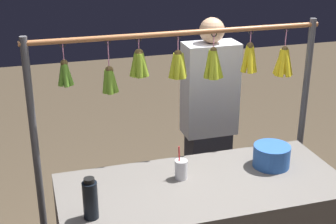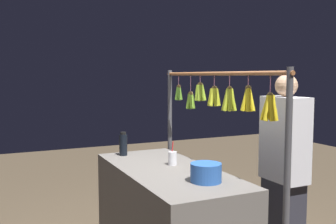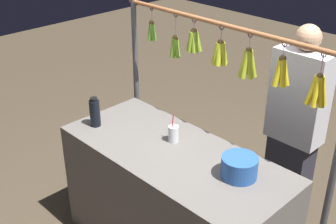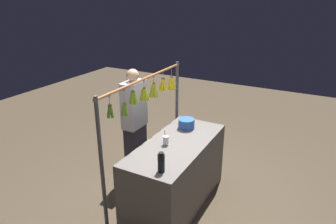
# 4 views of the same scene
# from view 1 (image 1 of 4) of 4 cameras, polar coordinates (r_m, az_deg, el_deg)

# --- Properties ---
(display_rack) EXTENTS (1.86, 0.13, 1.72)m
(display_rack) POSITION_cam_1_polar(r_m,az_deg,el_deg) (3.07, 2.08, 1.56)
(display_rack) COLOR #4C4C51
(display_rack) RESTS_ON ground
(water_bottle) EXTENTS (0.08, 0.08, 0.23)m
(water_bottle) POSITION_cam_1_polar(r_m,az_deg,el_deg) (2.50, -9.09, -10.06)
(water_bottle) COLOR black
(water_bottle) RESTS_ON market_counter
(blue_bucket) EXTENTS (0.22, 0.22, 0.14)m
(blue_bucket) POSITION_cam_1_polar(r_m,az_deg,el_deg) (3.04, 12.03, -5.05)
(blue_bucket) COLOR #2C5DB1
(blue_bucket) RESTS_ON market_counter
(drink_cup) EXTENTS (0.07, 0.07, 0.20)m
(drink_cup) POSITION_cam_1_polar(r_m,az_deg,el_deg) (2.85, 1.54, -6.72)
(drink_cup) COLOR silver
(drink_cup) RESTS_ON market_counter
(vendor_person) EXTENTS (0.40, 0.21, 1.67)m
(vendor_person) POSITION_cam_1_polar(r_m,az_deg,el_deg) (3.72, 4.79, -1.90)
(vendor_person) COLOR #2D2D38
(vendor_person) RESTS_ON ground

